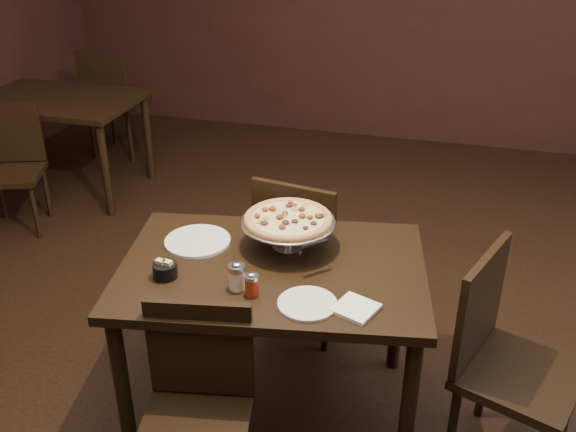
# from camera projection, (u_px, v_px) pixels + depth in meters

# --- Properties ---
(room) EXTENTS (6.04, 7.04, 2.84)m
(room) POSITION_uv_depth(u_px,v_px,m) (307.00, 101.00, 2.25)
(room) COLOR black
(room) RESTS_ON ground
(dining_table) EXTENTS (1.31, 0.99, 0.75)m
(dining_table) POSITION_uv_depth(u_px,v_px,m) (273.00, 286.00, 2.56)
(dining_table) COLOR black
(dining_table) RESTS_ON ground
(background_table) EXTENTS (1.14, 0.76, 0.71)m
(background_table) POSITION_uv_depth(u_px,v_px,m) (59.00, 110.00, 4.63)
(background_table) COLOR black
(background_table) RESTS_ON ground
(pizza_stand) EXTENTS (0.39, 0.39, 0.16)m
(pizza_stand) POSITION_uv_depth(u_px,v_px,m) (288.00, 219.00, 2.58)
(pizza_stand) COLOR silver
(pizza_stand) RESTS_ON dining_table
(parmesan_shaker) EXTENTS (0.06, 0.06, 0.11)m
(parmesan_shaker) POSITION_uv_depth(u_px,v_px,m) (237.00, 276.00, 2.35)
(parmesan_shaker) COLOR beige
(parmesan_shaker) RESTS_ON dining_table
(pepper_flake_shaker) EXTENTS (0.05, 0.05, 0.09)m
(pepper_flake_shaker) POSITION_uv_depth(u_px,v_px,m) (252.00, 284.00, 2.32)
(pepper_flake_shaker) COLOR maroon
(pepper_flake_shaker) RESTS_ON dining_table
(packet_caddy) EXTENTS (0.09, 0.09, 0.07)m
(packet_caddy) POSITION_uv_depth(u_px,v_px,m) (165.00, 270.00, 2.43)
(packet_caddy) COLOR black
(packet_caddy) RESTS_ON dining_table
(napkin_stack) EXTENTS (0.18, 0.18, 0.01)m
(napkin_stack) POSITION_uv_depth(u_px,v_px,m) (356.00, 308.00, 2.25)
(napkin_stack) COLOR white
(napkin_stack) RESTS_ON dining_table
(plate_left) EXTENTS (0.27, 0.27, 0.01)m
(plate_left) POSITION_uv_depth(u_px,v_px,m) (198.00, 241.00, 2.67)
(plate_left) COLOR silver
(plate_left) RESTS_ON dining_table
(plate_near) EXTENTS (0.21, 0.21, 0.01)m
(plate_near) POSITION_uv_depth(u_px,v_px,m) (307.00, 304.00, 2.28)
(plate_near) COLOR silver
(plate_near) RESTS_ON dining_table
(serving_spatula) EXTENTS (0.15, 0.15, 0.02)m
(serving_spatula) POSITION_uv_depth(u_px,v_px,m) (314.00, 244.00, 2.41)
(serving_spatula) COLOR silver
(serving_spatula) RESTS_ON pizza_stand
(chair_far) EXTENTS (0.47, 0.47, 0.88)m
(chair_far) POSITION_uv_depth(u_px,v_px,m) (303.00, 251.00, 3.13)
(chair_far) COLOR black
(chair_far) RESTS_ON ground
(chair_near) EXTENTS (0.44, 0.44, 0.81)m
(chair_near) POSITION_uv_depth(u_px,v_px,m) (197.00, 406.00, 2.26)
(chair_near) COLOR black
(chair_near) RESTS_ON ground
(chair_side) EXTENTS (0.54, 0.54, 0.90)m
(chair_side) POSITION_uv_depth(u_px,v_px,m) (504.00, 356.00, 2.43)
(chair_side) COLOR black
(chair_side) RESTS_ON ground
(bg_chair_far) EXTENTS (0.42, 0.42, 0.91)m
(bg_chair_far) POSITION_uv_depth(u_px,v_px,m) (113.00, 99.00, 5.26)
(bg_chair_far) COLOR black
(bg_chair_far) RESTS_ON ground
(bg_chair_near) EXTENTS (0.49, 0.49, 0.81)m
(bg_chair_near) POSITION_uv_depth(u_px,v_px,m) (12.00, 163.00, 4.20)
(bg_chair_near) COLOR black
(bg_chair_near) RESTS_ON ground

